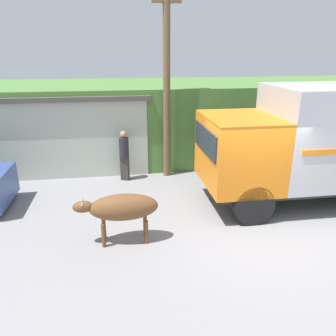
# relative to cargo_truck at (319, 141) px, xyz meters

# --- Properties ---
(ground_plane) EXTENTS (60.00, 60.00, 0.00)m
(ground_plane) POSITION_rel_cargo_truck_xyz_m (-2.27, -1.17, -1.81)
(ground_plane) COLOR gray
(hillside_embankment) EXTENTS (32.00, 5.07, 2.95)m
(hillside_embankment) POSITION_rel_cargo_truck_xyz_m (-2.27, 5.50, -0.34)
(hillside_embankment) COLOR #4C7A38
(hillside_embankment) RESTS_ON ground_plane
(building_backdrop) EXTENTS (5.88, 2.70, 2.79)m
(building_backdrop) POSITION_rel_cargo_truck_xyz_m (-7.30, 4.12, -0.41)
(building_backdrop) COLOR #B2BCAD
(building_backdrop) RESTS_ON ground_plane
(cargo_truck) EXTENTS (6.14, 2.42, 3.31)m
(cargo_truck) POSITION_rel_cargo_truck_xyz_m (0.00, 0.00, 0.00)
(cargo_truck) COLOR #2D2D2D
(cargo_truck) RESTS_ON ground_plane
(brown_cow) EXTENTS (1.89, 0.61, 1.18)m
(brown_cow) POSITION_rel_cargo_truck_xyz_m (-5.50, -1.37, -0.96)
(brown_cow) COLOR brown
(brown_cow) RESTS_ON ground_plane
(pedestrian_on_hill) EXTENTS (0.41, 0.41, 1.70)m
(pedestrian_on_hill) POSITION_rel_cargo_truck_xyz_m (-5.33, 2.51, -0.87)
(pedestrian_on_hill) COLOR #38332D
(pedestrian_on_hill) RESTS_ON ground_plane
(utility_pole) EXTENTS (0.90, 0.23, 6.34)m
(utility_pole) POSITION_rel_cargo_truck_xyz_m (-3.86, 2.75, 1.47)
(utility_pole) COLOR brown
(utility_pole) RESTS_ON ground_plane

